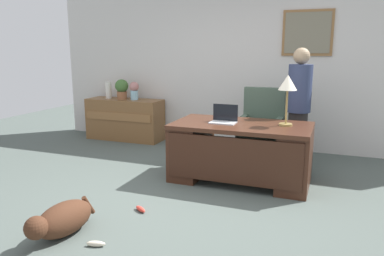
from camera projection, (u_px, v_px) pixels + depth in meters
ground_plane at (188, 199)px, 4.18m from camera, size 12.00×12.00×0.00m
back_wall at (245, 67)px, 6.27m from camera, size 7.00×0.16×2.70m
desk at (240, 150)px, 4.69m from camera, size 1.69×0.91×0.74m
credenza at (125, 119)px, 6.90m from camera, size 1.41×0.50×0.75m
armchair at (261, 130)px, 5.49m from camera, size 0.60×0.59×1.09m
person_standing at (299, 107)px, 5.13m from camera, size 0.32×0.32×1.66m
dog_lying at (61, 220)px, 3.33m from camera, size 0.39×0.76×0.30m
laptop at (224, 118)px, 4.70m from camera, size 0.32×0.22×0.22m
desk_lamp at (288, 86)px, 4.43m from camera, size 0.22×0.22×0.61m
vase_with_flowers at (134, 90)px, 6.71m from camera, size 0.17×0.17×0.32m
vase_empty at (109, 90)px, 6.91m from camera, size 0.11×0.11×0.30m
potted_plant at (122, 88)px, 6.80m from camera, size 0.24×0.24×0.36m
dog_toy_bone at (96, 244)px, 3.18m from camera, size 0.17×0.09×0.05m
dog_toy_plush at (141, 209)px, 3.86m from camera, size 0.17×0.13×0.05m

